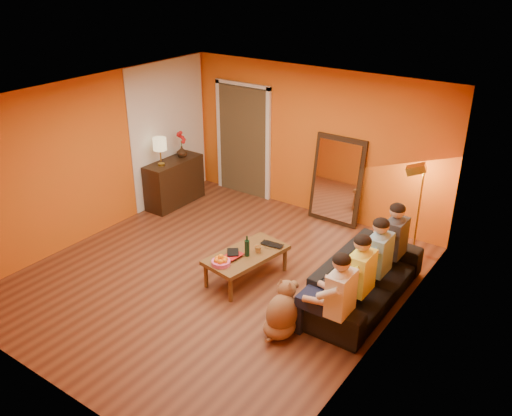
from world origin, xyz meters
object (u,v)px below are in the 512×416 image
Objects in this scene: sideboard at (174,182)px; wine_bottle at (247,246)px; table_lamp at (160,152)px; floor_lamp at (419,211)px; dog at (282,309)px; person_mid_right at (379,261)px; coffee_table at (246,266)px; person_mid_left at (361,279)px; person_far_right at (395,244)px; mirror_frame at (337,180)px; laptop at (271,246)px; sofa at (364,280)px; tumbler at (258,249)px; person_far_left at (340,300)px; vase at (182,152)px.

sideboard is 3.03m from wine_bottle.
floor_lamp is (4.34, 1.06, -0.39)m from table_lamp.
person_mid_right reaches higher than dog.
sideboard is at bearing 90.00° from table_lamp.
coffee_table is 1.00× the size of person_mid_right.
person_far_right is at bearing 90.00° from person_mid_left.
dog is 1.50m from person_mid_right.
mirror_frame reaches higher than laptop.
sofa is 1.79× the size of coffee_table.
mirror_frame is at bearing 89.10° from tumbler.
person_mid_left is at bearing 90.00° from person_far_left.
dog is 0.73m from person_far_left.
person_far_left reaches higher than wine_bottle.
wine_bottle is at bearing 154.89° from dog.
person_mid_left reaches higher than vase.
sofa reaches higher than laptop.
person_far_right is 3.94× the size of wine_bottle.
dog is at bearing -108.93° from person_far_right.
person_far_right is (0.00, 1.10, 0.00)m from person_mid_left.
table_lamp is 4.35m from sofa.
person_mid_left is (0.65, 0.78, 0.26)m from dog.
laptop is (2.81, -0.70, -0.67)m from table_lamp.
dog is at bearing -115.84° from person_mid_right.
person_mid_left is 4.66m from vase.
laptop is (0.18, 0.35, 0.22)m from coffee_table.
tumbler is 0.24m from laptop.
laptop is (0.13, 0.40, -0.14)m from wine_bottle.
mirror_frame is at bearing 140.47° from person_far_right.
mirror_frame is 2.92m from vase.
person_far_left is (1.58, -2.95, -0.15)m from mirror_frame.
table_lamp is 0.42× the size of person_mid_right.
sideboard is 3.53× the size of laptop.
mirror_frame is 2.47m from sofa.
floor_lamp is 1.54m from person_mid_right.
vase is (-4.37, 2.12, 0.34)m from person_far_left.
table_lamp is 4.42m from person_mid_right.
person_mid_right is at bearing 90.00° from person_far_left.
floor_lamp is 2.06× the size of dog.
table_lamp is 0.42× the size of person_mid_left.
vase is (-2.75, 1.48, 0.48)m from tumbler.
person_far_right is 3.65× the size of laptop.
tumbler is (0.12, 0.12, 0.26)m from coffee_table.
mirror_frame is at bearing 26.32° from table_lamp.
coffee_table is 0.37m from wine_bottle.
wine_bottle reaches higher than sofa.
person_far_right reaches higher than sofa.
sofa is (4.24, -0.57, -0.79)m from table_lamp.
coffee_table is at bearing -179.08° from person_mid_left.
sofa is at bearing -14.84° from vase.
sideboard is 2.97m from coffee_table.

